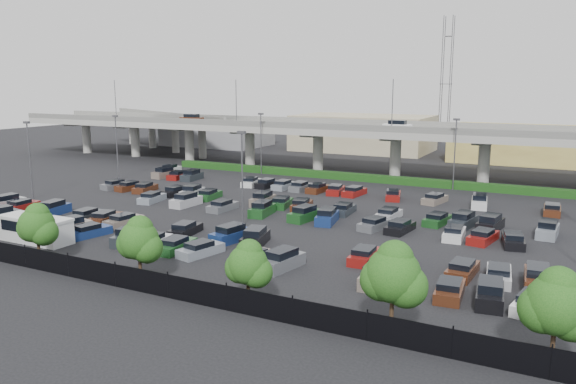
{
  "coord_description": "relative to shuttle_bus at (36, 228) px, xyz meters",
  "views": [
    {
      "loc": [
        31.06,
        -58.11,
        15.23
      ],
      "look_at": [
        0.16,
        2.39,
        2.0
      ],
      "focal_mm": 35.0,
      "sensor_mm": 36.0,
      "label": 1
    }
  ],
  "objects": [
    {
      "name": "ground",
      "position": [
        14.81,
        22.24,
        -1.36
      ],
      "size": [
        280.0,
        280.0,
        0.0
      ],
      "primitive_type": "plane",
      "color": "black"
    },
    {
      "name": "overpass",
      "position": [
        14.56,
        54.2,
        5.61
      ],
      "size": [
        150.0,
        13.0,
        15.8
      ],
      "color": "gray",
      "rests_on": "ground"
    },
    {
      "name": "on_ramp",
      "position": [
        -37.29,
        65.28,
        5.49
      ],
      "size": [
        50.93,
        30.13,
        8.8
      ],
      "color": "gray",
      "rests_on": "ground"
    },
    {
      "name": "hedge",
      "position": [
        14.81,
        47.24,
        -0.81
      ],
      "size": [
        66.0,
        1.6,
        1.1
      ],
      "primitive_type": "cube",
      "color": "#133810",
      "rests_on": "ground"
    },
    {
      "name": "fence",
      "position": [
        14.76,
        -5.76,
        -0.46
      ],
      "size": [
        70.0,
        0.1,
        2.0
      ],
      "color": "black",
      "rests_on": "ground"
    },
    {
      "name": "tree_row",
      "position": [
        15.51,
        -4.29,
        2.16
      ],
      "size": [
        65.07,
        3.66,
        5.94
      ],
      "color": "#332316",
      "rests_on": "ground"
    },
    {
      "name": "shuttle_bus",
      "position": [
        0.0,
        0.0,
        0.0
      ],
      "size": [
        7.81,
        2.73,
        2.5
      ],
      "color": "silver",
      "rests_on": "ground"
    },
    {
      "name": "parked_cars",
      "position": [
        14.7,
        18.24,
        -0.75
      ],
      "size": [
        63.0,
        41.65,
        1.67
      ],
      "color": "white",
      "rests_on": "ground"
    },
    {
      "name": "light_poles",
      "position": [
        10.69,
        24.24,
        4.88
      ],
      "size": [
        66.9,
        48.38,
        10.3
      ],
      "color": "#4E4E53",
      "rests_on": "ground"
    },
    {
      "name": "distant_buildings",
      "position": [
        27.19,
        84.05,
        2.38
      ],
      "size": [
        138.0,
        24.0,
        9.0
      ],
      "color": "gray",
      "rests_on": "ground"
    },
    {
      "name": "comm_tower",
      "position": [
        18.81,
        96.24,
        14.25
      ],
      "size": [
        2.4,
        2.4,
        30.0
      ],
      "color": "#4E4E53",
      "rests_on": "ground"
    }
  ]
}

